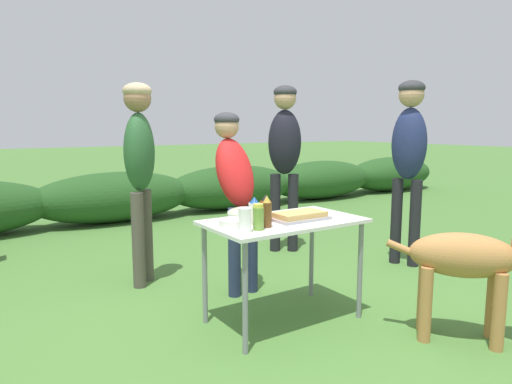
{
  "coord_description": "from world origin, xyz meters",
  "views": [
    {
      "loc": [
        -1.89,
        -2.52,
        1.39
      ],
      "look_at": [
        0.02,
        0.39,
        0.89
      ],
      "focal_mm": 32.0,
      "sensor_mm": 36.0,
      "label": 1
    }
  ],
  "objects": [
    {
      "name": "ground_plane",
      "position": [
        0.0,
        0.0,
        0.0
      ],
      "size": [
        60.0,
        60.0,
        0.0
      ],
      "primitive_type": "plane",
      "color": "#477533"
    },
    {
      "name": "shrub_hedge",
      "position": [
        0.0,
        4.14,
        0.37
      ],
      "size": [
        14.4,
        0.9,
        0.73
      ],
      "color": "#234C1E",
      "rests_on": "ground"
    },
    {
      "name": "folding_table",
      "position": [
        0.0,
        0.0,
        0.66
      ],
      "size": [
        1.1,
        0.64,
        0.74
      ],
      "color": "silver",
      "rests_on": "ground"
    },
    {
      "name": "food_tray",
      "position": [
        0.1,
        -0.05,
        0.77
      ],
      "size": [
        0.41,
        0.24,
        0.06
      ],
      "color": "#9E9EA3",
      "rests_on": "folding_table"
    },
    {
      "name": "plate_stack",
      "position": [
        -0.4,
        0.01,
        0.76
      ],
      "size": [
        0.2,
        0.2,
        0.05
      ],
      "primitive_type": "cylinder",
      "color": "white",
      "rests_on": "folding_table"
    },
    {
      "name": "mixing_bowl",
      "position": [
        -0.22,
        0.16,
        0.78
      ],
      "size": [
        0.25,
        0.25,
        0.09
      ],
      "primitive_type": "ellipsoid",
      "color": "#ADBC99",
      "rests_on": "folding_table"
    },
    {
      "name": "paper_cup_stack",
      "position": [
        -0.43,
        -0.17,
        0.82
      ],
      "size": [
        0.08,
        0.08,
        0.15
      ],
      "primitive_type": "cylinder",
      "color": "white",
      "rests_on": "folding_table"
    },
    {
      "name": "beer_bottle",
      "position": [
        -0.23,
        -0.13,
        0.84
      ],
      "size": [
        0.06,
        0.06,
        0.21
      ],
      "color": "brown",
      "rests_on": "folding_table"
    },
    {
      "name": "mayo_bottle",
      "position": [
        -0.26,
        -0.02,
        0.83
      ],
      "size": [
        0.08,
        0.08,
        0.19
      ],
      "color": "silver",
      "rests_on": "folding_table"
    },
    {
      "name": "hot_sauce_bottle",
      "position": [
        -0.17,
        -0.01,
        0.83
      ],
      "size": [
        0.07,
        0.07,
        0.19
      ],
      "color": "#CC4214",
      "rests_on": "folding_table"
    },
    {
      "name": "relish_jar",
      "position": [
        -0.32,
        -0.16,
        0.82
      ],
      "size": [
        0.07,
        0.07,
        0.17
      ],
      "color": "olive",
      "rests_on": "folding_table"
    },
    {
      "name": "standing_person_in_dark_puffer",
      "position": [
        0.03,
        0.72,
        0.95
      ],
      "size": [
        0.36,
        0.46,
        1.51
      ],
      "rotation": [
        0.0,
        0.0,
        0.09
      ],
      "color": "#232D4C",
      "rests_on": "ground"
    },
    {
      "name": "standing_person_in_navy_coat",
      "position": [
        -0.57,
        1.31,
        1.12
      ],
      "size": [
        0.41,
        0.42,
        1.76
      ],
      "rotation": [
        0.0,
        0.0,
        0.85
      ],
      "color": "#4C473D",
      "rests_on": "ground"
    },
    {
      "name": "standing_person_with_beanie",
      "position": [
        1.13,
        1.5,
        1.16
      ],
      "size": [
        0.44,
        0.42,
        1.83
      ],
      "rotation": [
        0.0,
        0.0,
        -0.59
      ],
      "color": "black",
      "rests_on": "ground"
    },
    {
      "name": "standing_person_in_gray_fleece",
      "position": [
        1.84,
        0.42,
        1.17
      ],
      "size": [
        0.35,
        0.41,
        1.83
      ],
      "rotation": [
        0.0,
        0.0,
        -1.24
      ],
      "color": "black",
      "rests_on": "ground"
    },
    {
      "name": "dog",
      "position": [
        0.82,
        -0.92,
        0.54
      ],
      "size": [
        0.73,
        0.85,
        0.78
      ],
      "rotation": [
        0.0,
        0.0,
        -2.44
      ],
      "color": "#B27A42",
      "rests_on": "ground"
    }
  ]
}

